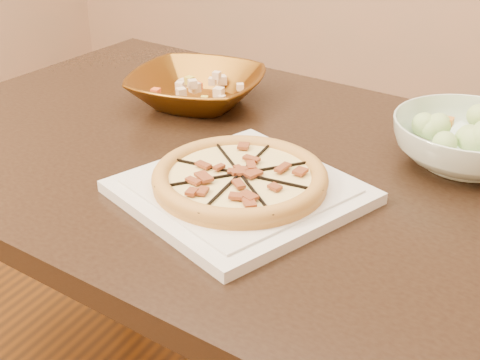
{
  "coord_description": "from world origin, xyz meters",
  "views": [
    {
      "loc": [
        0.6,
        -0.96,
        1.25
      ],
      "look_at": [
        0.18,
        -0.18,
        0.78
      ],
      "focal_mm": 50.0,
      "sensor_mm": 36.0,
      "label": 1
    }
  ],
  "objects_px": {
    "dining_table": "(242,209)",
    "plate": "(240,191)",
    "bronze_bowl": "(197,89)",
    "salad_bowl": "(467,142)",
    "pizza": "(240,178)"
  },
  "relations": [
    {
      "from": "dining_table",
      "to": "plate",
      "type": "distance_m",
      "value": 0.2
    },
    {
      "from": "plate",
      "to": "salad_bowl",
      "type": "xyz_separation_m",
      "value": [
        0.28,
        0.28,
        0.03
      ]
    },
    {
      "from": "pizza",
      "to": "salad_bowl",
      "type": "bearing_deg",
      "value": 45.64
    },
    {
      "from": "pizza",
      "to": "bronze_bowl",
      "type": "relative_size",
      "value": 1.01
    },
    {
      "from": "plate",
      "to": "dining_table",
      "type": "bearing_deg",
      "value": 117.33
    },
    {
      "from": "dining_table",
      "to": "pizza",
      "type": "relative_size",
      "value": 5.19
    },
    {
      "from": "plate",
      "to": "pizza",
      "type": "height_order",
      "value": "pizza"
    },
    {
      "from": "pizza",
      "to": "salad_bowl",
      "type": "height_order",
      "value": "salad_bowl"
    },
    {
      "from": "dining_table",
      "to": "salad_bowl",
      "type": "bearing_deg",
      "value": 22.36
    },
    {
      "from": "plate",
      "to": "pizza",
      "type": "distance_m",
      "value": 0.02
    },
    {
      "from": "bronze_bowl",
      "to": "salad_bowl",
      "type": "bearing_deg",
      "value": -2.16
    },
    {
      "from": "salad_bowl",
      "to": "plate",
      "type": "bearing_deg",
      "value": -134.35
    },
    {
      "from": "dining_table",
      "to": "plate",
      "type": "bearing_deg",
      "value": -62.67
    },
    {
      "from": "dining_table",
      "to": "pizza",
      "type": "distance_m",
      "value": 0.21
    },
    {
      "from": "bronze_bowl",
      "to": "plate",
      "type": "bearing_deg",
      "value": -48.91
    }
  ]
}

